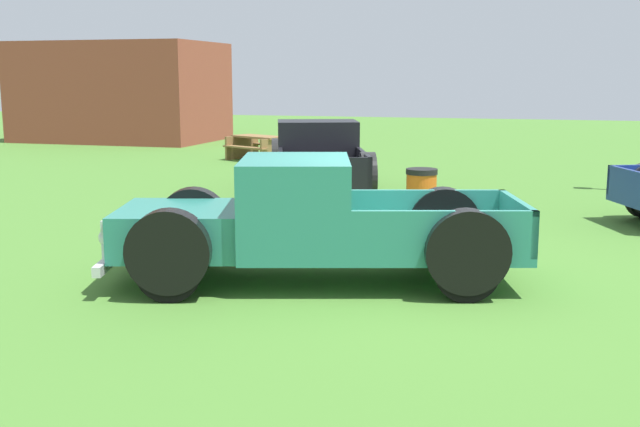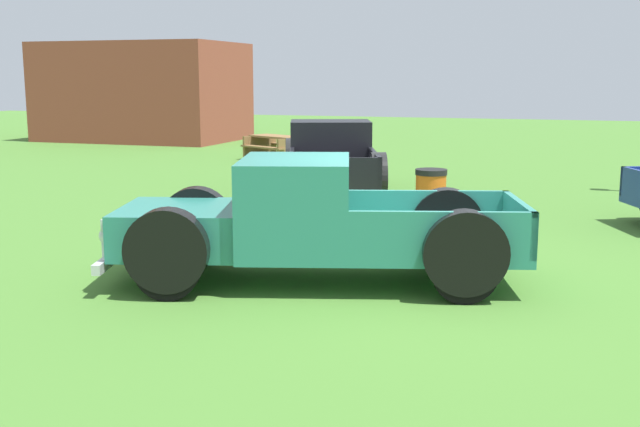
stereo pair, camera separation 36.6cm
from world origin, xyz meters
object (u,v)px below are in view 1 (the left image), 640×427
trash_can (421,194)px  pickup_truck_behind_left (317,158)px  pickup_truck_foreground (290,224)px  picnic_table (259,145)px

trash_can → pickup_truck_behind_left: bearing=135.6°
pickup_truck_foreground → trash_can: bearing=79.2°
pickup_truck_foreground → pickup_truck_behind_left: pickup_truck_behind_left is taller
pickup_truck_foreground → trash_can: size_ratio=5.87×
picnic_table → trash_can: bearing=-53.2°
picnic_table → trash_can: size_ratio=2.38×
pickup_truck_behind_left → trash_can: pickup_truck_behind_left is taller
pickup_truck_foreground → pickup_truck_behind_left: (-1.91, 7.68, 0.02)m
picnic_table → trash_can: (6.55, -8.76, -0.01)m
pickup_truck_foreground → trash_can: 4.99m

